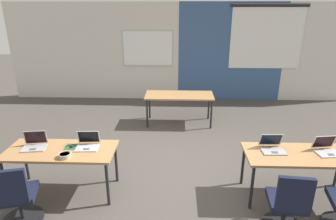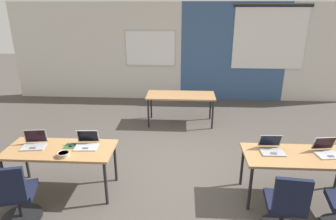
{
  "view_description": "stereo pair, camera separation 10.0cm",
  "coord_description": "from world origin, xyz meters",
  "px_view_note": "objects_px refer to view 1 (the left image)",
  "views": [
    {
      "loc": [
        -0.03,
        -4.33,
        2.74
      ],
      "look_at": [
        -0.21,
        0.51,
        0.95
      ],
      "focal_mm": 30.96,
      "sensor_mm": 36.0,
      "label": 1
    },
    {
      "loc": [
        0.07,
        -4.33,
        2.74
      ],
      "look_at": [
        -0.21,
        0.51,
        0.95
      ],
      "focal_mm": 30.96,
      "sensor_mm": 36.0,
      "label": 2
    }
  ],
  "objects_px": {
    "chair_near_left_end": "(17,200)",
    "mouse_near_left_inner": "(72,146)",
    "laptop_near_left_end": "(34,144)",
    "chair_near_right_inner": "(287,207)",
    "snack_bowl": "(65,155)",
    "laptop_near_left_inner": "(88,144)",
    "desk_far_center": "(179,97)",
    "desk_near_left": "(61,153)",
    "desk_near_right": "(301,157)",
    "laptop_near_right_inner": "(273,147)",
    "laptop_near_right_end": "(327,149)"
  },
  "relations": [
    {
      "from": "chair_near_left_end",
      "to": "mouse_near_left_inner",
      "type": "bearing_deg",
      "value": -134.46
    },
    {
      "from": "laptop_near_left_end",
      "to": "chair_near_left_end",
      "type": "bearing_deg",
      "value": -92.21
    },
    {
      "from": "chair_near_right_inner",
      "to": "snack_bowl",
      "type": "height_order",
      "value": "chair_near_right_inner"
    },
    {
      "from": "laptop_near_left_inner",
      "to": "snack_bowl",
      "type": "distance_m",
      "value": 0.39
    },
    {
      "from": "snack_bowl",
      "to": "laptop_near_left_end",
      "type": "bearing_deg",
      "value": 153.31
    },
    {
      "from": "laptop_near_left_inner",
      "to": "laptop_near_left_end",
      "type": "height_order",
      "value": "laptop_near_left_end"
    },
    {
      "from": "desk_far_center",
      "to": "mouse_near_left_inner",
      "type": "height_order",
      "value": "mouse_near_left_inner"
    },
    {
      "from": "desk_near_left",
      "to": "desk_near_right",
      "type": "relative_size",
      "value": 1.0
    },
    {
      "from": "chair_near_left_end",
      "to": "laptop_near_left_inner",
      "type": "bearing_deg",
      "value": -145.16
    },
    {
      "from": "laptop_near_right_inner",
      "to": "chair_near_right_inner",
      "type": "height_order",
      "value": "laptop_near_right_inner"
    },
    {
      "from": "desk_near_right",
      "to": "laptop_near_left_end",
      "type": "distance_m",
      "value": 3.91
    },
    {
      "from": "desk_near_left",
      "to": "snack_bowl",
      "type": "distance_m",
      "value": 0.29
    },
    {
      "from": "laptop_near_left_end",
      "to": "laptop_near_left_inner",
      "type": "bearing_deg",
      "value": -5.95
    },
    {
      "from": "mouse_near_left_inner",
      "to": "laptop_near_right_end",
      "type": "bearing_deg",
      "value": -0.55
    },
    {
      "from": "desk_near_right",
      "to": "chair_near_left_end",
      "type": "distance_m",
      "value": 3.9
    },
    {
      "from": "desk_near_right",
      "to": "desk_far_center",
      "type": "distance_m",
      "value": 3.3
    },
    {
      "from": "desk_near_left",
      "to": "laptop_near_left_end",
      "type": "bearing_deg",
      "value": 171.97
    },
    {
      "from": "laptop_near_left_end",
      "to": "chair_near_left_end",
      "type": "xyz_separation_m",
      "value": [
        0.09,
        -0.79,
        -0.39
      ]
    },
    {
      "from": "desk_near_left",
      "to": "laptop_near_right_end",
      "type": "distance_m",
      "value": 3.88
    },
    {
      "from": "desk_near_left",
      "to": "desk_near_right",
      "type": "xyz_separation_m",
      "value": [
        3.5,
        0.0,
        0.0
      ]
    },
    {
      "from": "desk_far_center",
      "to": "mouse_near_left_inner",
      "type": "xyz_separation_m",
      "value": [
        -1.6,
        -2.71,
        0.08
      ]
    },
    {
      "from": "desk_near_right",
      "to": "snack_bowl",
      "type": "relative_size",
      "value": 9.01
    },
    {
      "from": "desk_near_left",
      "to": "laptop_near_right_inner",
      "type": "bearing_deg",
      "value": 1.81
    },
    {
      "from": "chair_near_left_end",
      "to": "chair_near_right_inner",
      "type": "relative_size",
      "value": 1.0
    },
    {
      "from": "desk_far_center",
      "to": "snack_bowl",
      "type": "height_order",
      "value": "snack_bowl"
    },
    {
      "from": "desk_far_center",
      "to": "snack_bowl",
      "type": "bearing_deg",
      "value": -117.87
    },
    {
      "from": "desk_near_left",
      "to": "chair_near_right_inner",
      "type": "bearing_deg",
      "value": -13.63
    },
    {
      "from": "laptop_near_left_end",
      "to": "chair_near_right_inner",
      "type": "distance_m",
      "value": 3.61
    },
    {
      "from": "desk_near_right",
      "to": "snack_bowl",
      "type": "xyz_separation_m",
      "value": [
        -3.35,
        -0.22,
        0.1
      ]
    },
    {
      "from": "desk_near_right",
      "to": "laptop_near_left_inner",
      "type": "height_order",
      "value": "laptop_near_left_inner"
    },
    {
      "from": "desk_far_center",
      "to": "laptop_near_left_end",
      "type": "distance_m",
      "value": 3.49
    },
    {
      "from": "laptop_near_left_inner",
      "to": "laptop_near_right_end",
      "type": "distance_m",
      "value": 3.49
    },
    {
      "from": "chair_near_left_end",
      "to": "laptop_near_right_inner",
      "type": "xyz_separation_m",
      "value": [
        3.43,
        0.83,
        0.39
      ]
    },
    {
      "from": "laptop_near_right_inner",
      "to": "snack_bowl",
      "type": "distance_m",
      "value": 2.98
    },
    {
      "from": "mouse_near_left_inner",
      "to": "laptop_near_right_inner",
      "type": "xyz_separation_m",
      "value": [
        2.96,
        0.01,
        0.03
      ]
    },
    {
      "from": "desk_far_center",
      "to": "chair_near_right_inner",
      "type": "xyz_separation_m",
      "value": [
        1.33,
        -3.55,
        -0.28
      ]
    },
    {
      "from": "laptop_near_left_end",
      "to": "snack_bowl",
      "type": "relative_size",
      "value": 2.07
    },
    {
      "from": "mouse_near_left_inner",
      "to": "chair_near_right_inner",
      "type": "bearing_deg",
      "value": -15.98
    },
    {
      "from": "desk_far_center",
      "to": "chair_near_left_end",
      "type": "distance_m",
      "value": 4.1
    },
    {
      "from": "mouse_near_left_inner",
      "to": "laptop_near_left_end",
      "type": "bearing_deg",
      "value": -176.35
    },
    {
      "from": "laptop_near_right_inner",
      "to": "chair_near_right_inner",
      "type": "bearing_deg",
      "value": -93.53
    },
    {
      "from": "chair_near_left_end",
      "to": "laptop_near_right_inner",
      "type": "distance_m",
      "value": 3.55
    },
    {
      "from": "chair_near_right_inner",
      "to": "snack_bowl",
      "type": "xyz_separation_m",
      "value": [
        -2.93,
        0.52,
        0.38
      ]
    },
    {
      "from": "laptop_near_right_end",
      "to": "chair_near_right_inner",
      "type": "xyz_separation_m",
      "value": [
        -0.79,
        -0.8,
        -0.39
      ]
    },
    {
      "from": "laptop_near_left_end",
      "to": "snack_bowl",
      "type": "xyz_separation_m",
      "value": [
        0.56,
        -0.28,
        -0.02
      ]
    },
    {
      "from": "desk_near_left",
      "to": "chair_near_right_inner",
      "type": "relative_size",
      "value": 1.74
    },
    {
      "from": "desk_far_center",
      "to": "mouse_near_left_inner",
      "type": "relative_size",
      "value": 15.1
    },
    {
      "from": "snack_bowl",
      "to": "laptop_near_left_inner",
      "type": "bearing_deg",
      "value": 54.39
    },
    {
      "from": "mouse_near_left_inner",
      "to": "snack_bowl",
      "type": "relative_size",
      "value": 0.6
    },
    {
      "from": "laptop_near_right_end",
      "to": "chair_near_right_inner",
      "type": "relative_size",
      "value": 0.4
    }
  ]
}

